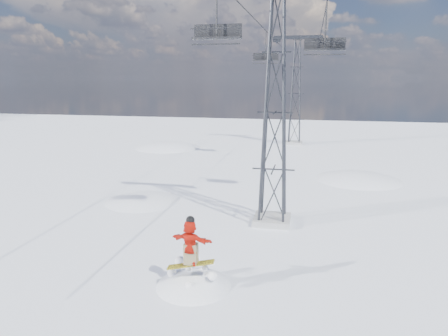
{
  "coord_description": "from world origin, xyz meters",
  "views": [
    {
      "loc": [
        2.45,
        -11.02,
        7.07
      ],
      "look_at": [
        -0.97,
        4.8,
        3.43
      ],
      "focal_mm": 32.0,
      "sensor_mm": 36.0,
      "label": 1
    }
  ],
  "objects_px": {
    "lift_chair_near": "(217,33)",
    "snowboarder_jump": "(194,327)",
    "lift_tower_far": "(296,94)",
    "lift_tower_near": "(275,113)"
  },
  "relations": [
    {
      "from": "lift_tower_near",
      "to": "lift_chair_near",
      "type": "relative_size",
      "value": 4.63
    },
    {
      "from": "lift_tower_far",
      "to": "lift_chair_near",
      "type": "height_order",
      "value": "lift_tower_far"
    },
    {
      "from": "lift_tower_far",
      "to": "lift_chair_near",
      "type": "distance_m",
      "value": 27.84
    },
    {
      "from": "lift_tower_far",
      "to": "lift_chair_near",
      "type": "xyz_separation_m",
      "value": [
        -2.2,
        -27.54,
        3.41
      ]
    },
    {
      "from": "lift_tower_near",
      "to": "lift_chair_near",
      "type": "bearing_deg",
      "value": -130.87
    },
    {
      "from": "snowboarder_jump",
      "to": "lift_chair_near",
      "type": "distance_m",
      "value": 11.36
    },
    {
      "from": "lift_tower_near",
      "to": "lift_tower_far",
      "type": "xyz_separation_m",
      "value": [
        0.0,
        25.0,
        0.0
      ]
    },
    {
      "from": "lift_chair_near",
      "to": "lift_tower_far",
      "type": "bearing_deg",
      "value": 85.43
    },
    {
      "from": "lift_tower_far",
      "to": "lift_chair_near",
      "type": "relative_size",
      "value": 4.63
    },
    {
      "from": "lift_chair_near",
      "to": "snowboarder_jump",
      "type": "bearing_deg",
      "value": -88.25
    }
  ]
}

